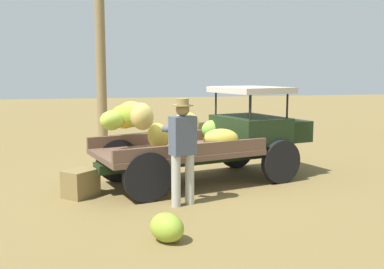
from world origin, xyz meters
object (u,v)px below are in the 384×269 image
wooden_crate (81,183)px  loose_banana_bunch (167,227)px  truck (214,136)px  farmer (183,145)px

wooden_crate → loose_banana_bunch: size_ratio=1.13×
truck → loose_banana_bunch: (-1.51, -3.02, -0.72)m
loose_banana_bunch → wooden_crate: bearing=114.3°
farmer → wooden_crate: (-1.63, 0.91, -0.76)m
truck → wooden_crate: 2.76m
truck → wooden_crate: size_ratio=8.37×
farmer → loose_banana_bunch: size_ratio=3.58×
loose_banana_bunch → truck: bearing=63.4°
truck → loose_banana_bunch: 3.45m
truck → loose_banana_bunch: truck is taller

